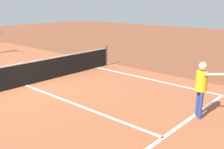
{
  "coord_description": "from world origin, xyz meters",
  "views": [
    {
      "loc": [
        -5.14,
        -9.27,
        3.21
      ],
      "look_at": [
        0.87,
        -3.92,
        1.0
      ],
      "focal_mm": 41.32,
      "sensor_mm": 36.0,
      "label": 1
    }
  ],
  "objects": [
    {
      "name": "player_near",
      "position": [
        1.76,
        -6.56,
        1.03
      ],
      "size": [
        0.77,
        1.04,
        1.66
      ],
      "color": "navy",
      "rests_on": "ground_plane"
    },
    {
      "name": "line_service_near",
      "position": [
        0.0,
        -6.4,
        0.0
      ],
      "size": [
        8.22,
        0.1,
        0.01
      ],
      "primitive_type": "cube",
      "color": "white",
      "rests_on": "ground_plane"
    },
    {
      "name": "ground_plane",
      "position": [
        0.0,
        0.0,
        0.0
      ],
      "size": [
        60.0,
        60.0,
        0.0
      ],
      "primitive_type": "plane",
      "color": "brown"
    },
    {
      "name": "line_sideline_right",
      "position": [
        4.11,
        -5.95,
        0.0
      ],
      "size": [
        0.1,
        11.89,
        0.01
      ],
      "primitive_type": "cube",
      "color": "white",
      "rests_on": "ground_plane"
    },
    {
      "name": "line_center_service",
      "position": [
        0.0,
        -3.2,
        0.0
      ],
      "size": [
        0.1,
        6.4,
        0.01
      ],
      "primitive_type": "cube",
      "color": "white",
      "rests_on": "ground_plane"
    },
    {
      "name": "net",
      "position": [
        0.0,
        0.0,
        0.49
      ],
      "size": [
        9.73,
        0.09,
        1.07
      ],
      "color": "#33383D",
      "rests_on": "ground_plane"
    },
    {
      "name": "court_surface_inbounds",
      "position": [
        0.0,
        0.0,
        0.0
      ],
      "size": [
        10.62,
        24.4,
        0.0
      ],
      "primitive_type": "cube",
      "color": "#9E5433",
      "rests_on": "ground_plane"
    }
  ]
}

